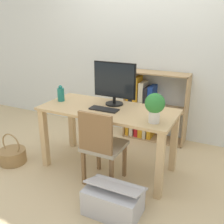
% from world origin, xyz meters
% --- Properties ---
extents(ground_plane, '(10.00, 10.00, 0.00)m').
position_xyz_m(ground_plane, '(0.00, 0.00, 0.00)').
color(ground_plane, '#CCB284').
extents(wall_back, '(8.00, 0.05, 2.60)m').
position_xyz_m(wall_back, '(0.00, 1.17, 1.30)').
color(wall_back, silver).
rests_on(wall_back, ground_plane).
extents(desk, '(1.49, 0.67, 0.74)m').
position_xyz_m(desk, '(0.00, 0.00, 0.61)').
color(desk, tan).
rests_on(desk, ground_plane).
extents(monitor, '(0.50, 0.20, 0.48)m').
position_xyz_m(monitor, '(0.00, 0.16, 1.00)').
color(monitor, black).
rests_on(monitor, desk).
extents(keyboard, '(0.32, 0.12, 0.02)m').
position_xyz_m(keyboard, '(-0.02, -0.06, 0.75)').
color(keyboard, black).
rests_on(keyboard, desk).
extents(vase, '(0.08, 0.08, 0.19)m').
position_xyz_m(vase, '(-0.62, 0.00, 0.82)').
color(vase, '#1E7266').
rests_on(vase, desk).
extents(potted_plant, '(0.19, 0.19, 0.29)m').
position_xyz_m(potted_plant, '(0.57, -0.17, 0.91)').
color(potted_plant, silver).
rests_on(potted_plant, desk).
extents(chair, '(0.40, 0.40, 0.83)m').
position_xyz_m(chair, '(0.08, -0.30, 0.45)').
color(chair, '#9E937F').
rests_on(chair, ground_plane).
extents(bookshelf, '(0.87, 0.28, 0.98)m').
position_xyz_m(bookshelf, '(0.09, 0.99, 0.44)').
color(bookshelf, tan).
rests_on(bookshelf, ground_plane).
extents(basket, '(0.32, 0.32, 0.38)m').
position_xyz_m(basket, '(-1.10, -0.41, 0.09)').
color(basket, '#997547').
rests_on(basket, ground_plane).
extents(storage_box, '(0.51, 0.37, 0.32)m').
position_xyz_m(storage_box, '(0.39, -0.66, 0.13)').
color(storage_box, '#B2B2B7').
rests_on(storage_box, ground_plane).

